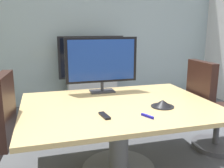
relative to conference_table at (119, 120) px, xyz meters
The scene contains 8 objects.
wall_back_glass_partition 2.71m from the conference_table, 89.70° to the left, with size 5.68×0.10×2.69m, color #9EB2B7.
conference_table is the anchor object (origin of this frame).
office_chair_right 1.22m from the conference_table, ahead, with size 0.60×0.58×1.09m.
tv_monitor 0.74m from the conference_table, 95.02° to the left, with size 0.84×0.18×0.64m.
wall_display_unit 2.25m from the conference_table, 85.77° to the left, with size 1.20×0.36×1.31m.
conference_phone 0.47m from the conference_table, 27.05° to the right, with size 0.22×0.22×0.07m.
remote_control 0.41m from the conference_table, 126.43° to the right, with size 0.05×0.17×0.02m, color black.
whiteboard_marker 0.47m from the conference_table, 73.47° to the right, with size 0.13×0.02×0.02m, color #1919A5.
Camera 1 is at (-0.72, -2.04, 1.47)m, focal length 39.91 mm.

